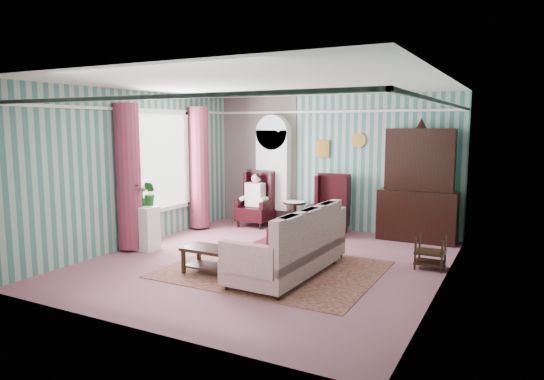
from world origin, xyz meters
The scene contains 17 objects.
floor centered at (0.00, 0.00, 0.00)m, with size 6.00×6.00×0.00m, color #92555D.
room_shell centered at (-0.62, 0.18, 2.01)m, with size 5.53×6.02×2.91m.
bookcase centered at (-1.35, 2.84, 1.12)m, with size 0.80×0.28×2.24m, color silver.
dresser_hutch centered at (1.90, 2.72, 1.18)m, with size 1.50×0.56×2.36m, color black.
wingback_left centered at (-1.60, 2.45, 0.62)m, with size 0.76×0.80×1.25m, color black.
wingback_right centered at (0.15, 2.45, 0.62)m, with size 0.76×0.80×1.25m, color black.
seated_woman centered at (-1.60, 2.45, 0.59)m, with size 0.44×0.40×1.18m, color beige, non-canonical shape.
round_side_table centered at (-0.70, 2.60, 0.30)m, with size 0.50×0.50×0.60m, color black.
nest_table centered at (2.47, 0.90, 0.27)m, with size 0.45×0.38×0.54m, color black.
plant_stand centered at (-2.40, -0.30, 0.40)m, with size 0.55×0.35×0.80m, color silver.
rug centered at (0.30, -0.30, 0.01)m, with size 3.20×2.60×0.01m, color #481B18.
sofa centered at (0.61, -0.53, 0.55)m, with size 2.15×0.95×1.10m, color #B9AE8F.
floral_armchair centered at (0.70, 0.59, 0.51)m, with size 0.73×0.79×1.02m, color beige.
coffee_table centered at (-0.44, -0.95, 0.21)m, with size 0.87×0.48×0.42m, color black.
potted_plant_a centered at (-2.47, -0.42, 1.02)m, with size 0.39×0.34×0.44m, color #205119.
potted_plant_b centered at (-2.33, -0.15, 1.02)m, with size 0.24×0.20×0.44m, color #21531A.
potted_plant_c centered at (-2.47, -0.22, 0.97)m, with size 0.20×0.20×0.35m, color #1E551A.
Camera 1 is at (3.71, -6.87, 2.26)m, focal length 32.00 mm.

